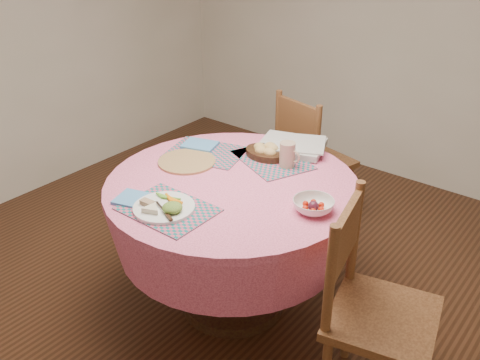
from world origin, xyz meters
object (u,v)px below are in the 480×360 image
object	(u,v)px
chair_back	(310,158)
chair_right	(371,306)
dinner_plate	(164,207)
fruit_bowl	(313,206)
latte_mug	(288,155)
bread_bowl	(266,151)
wicker_trivet	(187,161)
dining_table	(232,217)

from	to	relation	value
chair_back	chair_right	bearing A→B (deg)	144.88
dinner_plate	fruit_bowl	xyz separation A→B (m)	(0.51, 0.41, 0.01)
latte_mug	chair_back	bearing A→B (deg)	111.27
chair_back	bread_bowl	xyz separation A→B (m)	(0.11, -0.64, 0.31)
wicker_trivet	fruit_bowl	distance (m)	0.77
dining_table	fruit_bowl	xyz separation A→B (m)	(0.45, 0.01, 0.22)
dining_table	wicker_trivet	size ratio (longest dim) A/B	4.13
chair_right	chair_back	world-z (taller)	chair_right
latte_mug	chair_right	bearing A→B (deg)	-30.58
chair_back	bread_bowl	world-z (taller)	chair_back
bread_bowl	chair_right	bearing A→B (deg)	-27.33
bread_bowl	fruit_bowl	size ratio (longest dim) A/B	1.17
bread_bowl	fruit_bowl	bearing A→B (deg)	-33.25
chair_right	chair_back	size ratio (longest dim) A/B	1.05
latte_mug	fruit_bowl	size ratio (longest dim) A/B	0.65
chair_back	dinner_plate	bearing A→B (deg)	106.48
wicker_trivet	dinner_plate	bearing A→B (deg)	-58.16
dining_table	chair_back	xyz separation A→B (m)	(-0.14, 0.97, -0.08)
chair_right	latte_mug	xyz separation A→B (m)	(-0.70, 0.42, 0.32)
chair_back	dinner_plate	distance (m)	1.40
bread_bowl	dinner_plate	bearing A→B (deg)	-92.10
dining_table	chair_right	bearing A→B (deg)	-7.62
chair_right	fruit_bowl	bearing A→B (deg)	58.53
chair_right	wicker_trivet	xyz separation A→B (m)	(-1.14, 0.13, 0.26)
wicker_trivet	bread_bowl	distance (m)	0.42
chair_back	fruit_bowl	xyz separation A→B (m)	(0.59, -0.96, 0.30)
dinner_plate	chair_back	bearing A→B (deg)	93.29
dining_table	fruit_bowl	world-z (taller)	fruit_bowl
wicker_trivet	latte_mug	distance (m)	0.53
dining_table	latte_mug	distance (m)	0.42
fruit_bowl	chair_right	bearing A→B (deg)	-18.48
wicker_trivet	latte_mug	xyz separation A→B (m)	(0.44, 0.28, 0.06)
chair_right	chair_back	distance (m)	1.45
wicker_trivet	fruit_bowl	world-z (taller)	fruit_bowl
bread_bowl	latte_mug	distance (m)	0.16
chair_back	latte_mug	xyz separation A→B (m)	(0.26, -0.67, 0.34)
dining_table	bread_bowl	distance (m)	0.41
dinner_plate	fruit_bowl	world-z (taller)	dinner_plate
dining_table	chair_right	distance (m)	0.83
chair_right	fruit_bowl	xyz separation A→B (m)	(-0.37, 0.12, 0.28)
fruit_bowl	wicker_trivet	bearing A→B (deg)	179.21
wicker_trivet	dining_table	bearing A→B (deg)	-4.39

